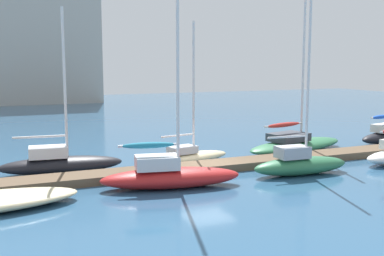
{
  "coord_description": "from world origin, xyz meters",
  "views": [
    {
      "loc": [
        -10.13,
        -21.71,
        5.61
      ],
      "look_at": [
        0.0,
        2.0,
        2.0
      ],
      "focal_mm": 43.84,
      "sensor_mm": 36.0,
      "label": 1
    }
  ],
  "objects": [
    {
      "name": "dock_pier",
      "position": [
        0.0,
        0.0,
        0.2
      ],
      "size": [
        33.23,
        1.74,
        0.4
      ],
      "primitive_type": "cube",
      "color": "brown",
      "rests_on": "ground_plane"
    },
    {
      "name": "harbor_building_distant",
      "position": [
        -3.16,
        47.69,
        8.7
      ],
      "size": [
        14.8,
        8.52,
        17.39
      ],
      "primitive_type": "cube",
      "color": "#ADA89E",
      "rests_on": "ground_plane"
    },
    {
      "name": "ground_plane",
      "position": [
        0.0,
        0.0,
        0.0
      ],
      "size": [
        120.0,
        120.0,
        0.0
      ],
      "primitive_type": "plane",
      "color": "#2D567A"
    },
    {
      "name": "sailboat_4",
      "position": [
        -0.14,
        2.1,
        0.47
      ],
      "size": [
        5.24,
        2.39,
        7.86
      ],
      "rotation": [
        0.0,
        0.0,
        0.2
      ],
      "color": "beige",
      "rests_on": "ground_plane"
    },
    {
      "name": "sailboat_3",
      "position": [
        -2.98,
        -2.36,
        0.64
      ],
      "size": [
        6.6,
        2.95,
        10.19
      ],
      "rotation": [
        0.0,
        0.0,
        -0.19
      ],
      "color": "#B21E1E",
      "rests_on": "ground_plane"
    },
    {
      "name": "sailboat_6",
      "position": [
        7.42,
        2.63,
        0.55
      ],
      "size": [
        8.23,
        4.17,
        10.99
      ],
      "rotation": [
        0.0,
        0.0,
        0.24
      ],
      "color": "#2D7047",
      "rests_on": "ground_plane"
    },
    {
      "name": "mooring_buoy_yellow",
      "position": [
        -7.49,
        6.45,
        0.25
      ],
      "size": [
        0.5,
        0.5,
        0.5
      ],
      "primitive_type": "sphere",
      "color": "yellow",
      "rests_on": "ground_plane"
    },
    {
      "name": "sailboat_5",
      "position": [
        3.94,
        -2.62,
        0.61
      ],
      "size": [
        5.3,
        1.78,
        8.65
      ],
      "rotation": [
        0.0,
        0.0,
        -0.05
      ],
      "color": "#2D7047",
      "rests_on": "ground_plane"
    },
    {
      "name": "sailboat_2",
      "position": [
        -7.15,
        2.4,
        0.58
      ],
      "size": [
        6.31,
        2.2,
        8.33
      ],
      "rotation": [
        0.0,
        0.0,
        -0.09
      ],
      "color": "black",
      "rests_on": "ground_plane"
    }
  ]
}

